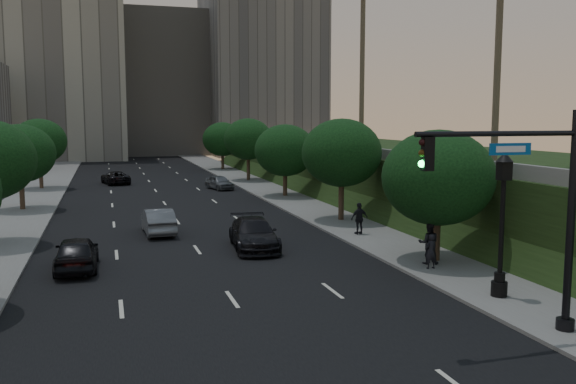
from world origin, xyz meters
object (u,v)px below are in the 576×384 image
object	(u,v)px
sedan_far_right	(219,182)
pedestrian_c	(359,218)
traffic_signal_mast	(541,221)
sedan_far_left	(115,178)
pedestrian_a	(431,251)
pedestrian_b	(429,243)
sedan_near_left	(76,253)
sedan_mid_left	(158,221)
street_lamp	(502,230)
sedan_near_right	(254,234)

from	to	relation	value
sedan_far_right	pedestrian_c	size ratio (longest dim) A/B	2.21
traffic_signal_mast	sedan_far_right	xyz separation A→B (m)	(-2.28, 41.83, -2.99)
sedan_far_left	pedestrian_a	size ratio (longest dim) A/B	3.10
pedestrian_a	pedestrian_b	bearing A→B (deg)	-121.40
sedan_near_left	pedestrian_a	distance (m)	15.72
sedan_mid_left	sedan_far_left	size ratio (longest dim) A/B	0.96
traffic_signal_mast	street_lamp	distance (m)	4.09
pedestrian_b	sedan_mid_left	bearing A→B (deg)	-23.61
sedan_mid_left	pedestrian_a	bearing A→B (deg)	128.46
traffic_signal_mast	sedan_near_right	world-z (taller)	traffic_signal_mast
sedan_near_left	sedan_far_left	distance (m)	36.72
sedan_near_left	sedan_mid_left	bearing A→B (deg)	-117.85
sedan_far_left	street_lamp	bearing A→B (deg)	94.06
pedestrian_b	pedestrian_c	world-z (taller)	pedestrian_b
sedan_far_left	pedestrian_c	size ratio (longest dim) A/B	2.65
traffic_signal_mast	pedestrian_c	distance (m)	16.77
sedan_near_left	sedan_far_left	xyz separation A→B (m)	(2.25, 36.65, -0.10)
sedan_far_right	pedestrian_b	xyz separation A→B (m)	(3.66, -32.83, 0.43)
pedestrian_b	sedan_near_right	bearing A→B (deg)	-19.32
sedan_near_right	pedestrian_a	distance (m)	9.37
sedan_near_right	sedan_far_right	bearing A→B (deg)	88.59
street_lamp	pedestrian_a	world-z (taller)	street_lamp
traffic_signal_mast	sedan_far_right	bearing A→B (deg)	93.12
pedestrian_c	pedestrian_b	bearing A→B (deg)	82.82
pedestrian_b	street_lamp	bearing A→B (deg)	112.34
street_lamp	pedestrian_a	size ratio (longest dim) A/B	3.61
traffic_signal_mast	pedestrian_c	world-z (taller)	traffic_signal_mast
sedan_far_left	pedestrian_b	xyz separation A→B (m)	(13.08, -40.64, 0.44)
pedestrian_c	sedan_near_left	bearing A→B (deg)	4.63
sedan_far_right	pedestrian_c	distance (m)	25.56
sedan_far_right	pedestrian_a	bearing A→B (deg)	-98.52
traffic_signal_mast	sedan_far_left	world-z (taller)	traffic_signal_mast
pedestrian_a	sedan_mid_left	bearing A→B (deg)	-57.02
street_lamp	pedestrian_a	bearing A→B (deg)	94.17
sedan_far_left	sedan_far_right	distance (m)	12.23
sedan_near_right	sedan_far_right	distance (m)	26.94
street_lamp	sedan_mid_left	world-z (taller)	street_lamp
sedan_near_left	pedestrian_a	size ratio (longest dim) A/B	2.91
sedan_near_left	sedan_far_right	world-z (taller)	sedan_near_left
pedestrian_a	traffic_signal_mast	bearing A→B (deg)	75.07
street_lamp	pedestrian_c	size ratio (longest dim) A/B	3.09
traffic_signal_mast	sedan_mid_left	bearing A→B (deg)	115.25
sedan_near_left	sedan_far_left	world-z (taller)	sedan_near_left
sedan_mid_left	sedan_near_right	bearing A→B (deg)	125.90
sedan_near_right	pedestrian_b	world-z (taller)	pedestrian_b
pedestrian_b	pedestrian_c	size ratio (longest dim) A/B	1.05
sedan_near_left	pedestrian_c	size ratio (longest dim) A/B	2.49
pedestrian_c	sedan_far_right	bearing A→B (deg)	-90.61
sedan_far_left	pedestrian_c	xyz separation A→B (m)	(12.91, -33.12, 0.39)
traffic_signal_mast	pedestrian_c	size ratio (longest dim) A/B	3.85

